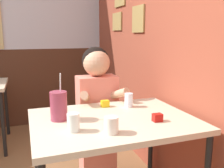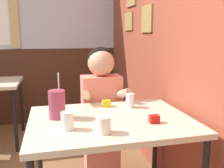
{
  "view_description": "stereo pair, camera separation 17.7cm",
  "coord_description": "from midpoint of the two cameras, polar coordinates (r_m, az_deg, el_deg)",
  "views": [
    {
      "loc": [
        0.25,
        -1.14,
        1.3
      ],
      "look_at": [
        0.83,
        0.5,
        0.95
      ],
      "focal_mm": 40.0,
      "sensor_mm": 36.0,
      "label": 1
    },
    {
      "loc": [
        0.42,
        -1.19,
        1.3
      ],
      "look_at": [
        0.83,
        0.5,
        0.95
      ],
      "focal_mm": 40.0,
      "sensor_mm": 36.0,
      "label": 2
    }
  ],
  "objects": [
    {
      "name": "brick_wall_right",
      "position": [
        2.66,
        3.87,
        12.31
      ],
      "size": [
        0.08,
        4.56,
        2.7
      ],
      "color": "brown",
      "rests_on": "ground_plane"
    },
    {
      "name": "back_wall",
      "position": [
        3.77,
        -25.37,
        11.04
      ],
      "size": [
        5.72,
        0.09,
        2.7
      ],
      "color": "silver",
      "rests_on": "ground_plane"
    },
    {
      "name": "main_table",
      "position": [
        1.69,
        -2.83,
        -10.02
      ],
      "size": [
        1.05,
        0.8,
        0.76
      ],
      "color": "beige",
      "rests_on": "ground_plane"
    },
    {
      "name": "person_seated",
      "position": [
        2.21,
        -5.76,
        -5.63
      ],
      "size": [
        0.42,
        0.42,
        1.2
      ],
      "color": "#EA7F6B",
      "rests_on": "ground_plane"
    },
    {
      "name": "cocktail_pitcher",
      "position": [
        1.66,
        -15.14,
        -4.89
      ],
      "size": [
        0.11,
        0.11,
        0.31
      ],
      "color": "#99384C",
      "rests_on": "main_table"
    },
    {
      "name": "glass_near_pitcher",
      "position": [
        1.9,
        1.18,
        -3.74
      ],
      "size": [
        0.06,
        0.06,
        0.11
      ],
      "color": "silver",
      "rests_on": "main_table"
    },
    {
      "name": "glass_center",
      "position": [
        1.46,
        -12.33,
        -8.62
      ],
      "size": [
        0.07,
        0.07,
        0.11
      ],
      "color": "silver",
      "rests_on": "main_table"
    },
    {
      "name": "glass_far_side",
      "position": [
        1.41,
        -3.85,
        -9.41
      ],
      "size": [
        0.08,
        0.08,
        0.1
      ],
      "color": "silver",
      "rests_on": "main_table"
    },
    {
      "name": "condiment_ketchup",
      "position": [
        1.61,
        7.22,
        -7.67
      ],
      "size": [
        0.06,
        0.04,
        0.05
      ],
      "color": "#B7140F",
      "rests_on": "main_table"
    },
    {
      "name": "condiment_mustard",
      "position": [
        1.91,
        -4.27,
        -4.53
      ],
      "size": [
        0.06,
        0.04,
        0.05
      ],
      "color": "yellow",
      "rests_on": "main_table"
    }
  ]
}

